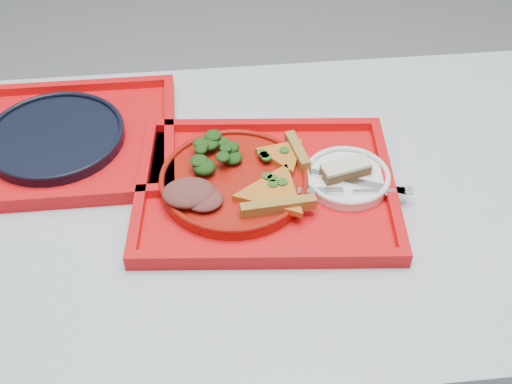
# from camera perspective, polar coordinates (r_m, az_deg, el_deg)

# --- Properties ---
(table) EXTENTS (1.60, 0.80, 0.75)m
(table) POSITION_cam_1_polar(r_m,az_deg,el_deg) (1.20, 3.18, -2.25)
(table) COLOR #9CA6AF
(table) RESTS_ON ground
(tray_main) EXTENTS (0.48, 0.39, 0.01)m
(tray_main) POSITION_cam_1_polar(r_m,az_deg,el_deg) (1.13, 0.85, 0.18)
(tray_main) COLOR red
(tray_main) RESTS_ON table
(tray_far) EXTENTS (0.45, 0.35, 0.01)m
(tray_far) POSITION_cam_1_polar(r_m,az_deg,el_deg) (1.29, -17.28, 4.16)
(tray_far) COLOR red
(tray_far) RESTS_ON table
(dinner_plate) EXTENTS (0.26, 0.26, 0.02)m
(dinner_plate) POSITION_cam_1_polar(r_m,az_deg,el_deg) (1.13, -1.98, 0.87)
(dinner_plate) COLOR #951309
(dinner_plate) RESTS_ON tray_main
(side_plate) EXTENTS (0.15, 0.15, 0.01)m
(side_plate) POSITION_cam_1_polar(r_m,az_deg,el_deg) (1.15, 8.08, 1.17)
(side_plate) COLOR white
(side_plate) RESTS_ON tray_main
(navy_plate) EXTENTS (0.26, 0.26, 0.02)m
(navy_plate) POSITION_cam_1_polar(r_m,az_deg,el_deg) (1.28, -17.41, 4.64)
(navy_plate) COLOR black
(navy_plate) RESTS_ON tray_far
(pizza_slice_a) EXTENTS (0.14, 0.15, 0.02)m
(pizza_slice_a) POSITION_cam_1_polar(r_m,az_deg,el_deg) (1.08, 1.61, 0.09)
(pizza_slice_a) COLOR orange
(pizza_slice_a) RESTS_ON dinner_plate
(pizza_slice_b) EXTENTS (0.12, 0.11, 0.02)m
(pizza_slice_b) POSITION_cam_1_polar(r_m,az_deg,el_deg) (1.16, 2.46, 3.45)
(pizza_slice_b) COLOR orange
(pizza_slice_b) RESTS_ON dinner_plate
(salad_heap) EXTENTS (0.10, 0.09, 0.05)m
(salad_heap) POSITION_cam_1_polar(r_m,az_deg,el_deg) (1.15, -3.65, 3.93)
(salad_heap) COLOR black
(salad_heap) RESTS_ON dinner_plate
(meat_portion) EXTENTS (0.09, 0.07, 0.03)m
(meat_portion) POSITION_cam_1_polar(r_m,az_deg,el_deg) (1.08, -5.99, -0.07)
(meat_portion) COLOR brown
(meat_portion) RESTS_ON dinner_plate
(dessert_bar) EXTENTS (0.09, 0.06, 0.02)m
(dessert_bar) POSITION_cam_1_polar(r_m,az_deg,el_deg) (1.14, 7.98, 2.01)
(dessert_bar) COLOR #4C2A19
(dessert_bar) RESTS_ON side_plate
(knife) EXTENTS (0.18, 0.09, 0.01)m
(knife) POSITION_cam_1_polar(r_m,az_deg,el_deg) (1.13, 8.50, 1.03)
(knife) COLOR silver
(knife) RESTS_ON side_plate
(fork) EXTENTS (0.19, 0.04, 0.01)m
(fork) POSITION_cam_1_polar(r_m,az_deg,el_deg) (1.11, 8.50, 0.09)
(fork) COLOR silver
(fork) RESTS_ON side_plate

